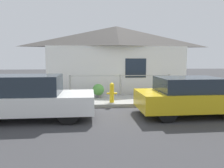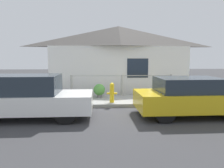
{
  "view_description": "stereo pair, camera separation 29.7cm",
  "coord_description": "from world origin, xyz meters",
  "px_view_note": "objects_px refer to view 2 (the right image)",
  "views": [
    {
      "loc": [
        -1.35,
        -8.3,
        1.93
      ],
      "look_at": [
        -0.57,
        0.3,
        0.9
      ],
      "focal_mm": 35.0,
      "sensor_mm": 36.0,
      "label": 1
    },
    {
      "loc": [
        -1.05,
        -8.32,
        1.93
      ],
      "look_at": [
        -0.57,
        0.3,
        0.9
      ],
      "focal_mm": 35.0,
      "sensor_mm": 36.0,
      "label": 2
    }
  ],
  "objects_px": {
    "car_left": "(27,97)",
    "potted_plant_near_hydrant": "(99,90)",
    "fire_hydrant": "(112,92)",
    "car_right": "(191,97)"
  },
  "relations": [
    {
      "from": "fire_hydrant",
      "to": "potted_plant_near_hydrant",
      "type": "height_order",
      "value": "fire_hydrant"
    },
    {
      "from": "fire_hydrant",
      "to": "car_left",
      "type": "bearing_deg",
      "value": -148.62
    },
    {
      "from": "fire_hydrant",
      "to": "potted_plant_near_hydrant",
      "type": "xyz_separation_m",
      "value": [
        -0.52,
        1.14,
        -0.08
      ]
    },
    {
      "from": "fire_hydrant",
      "to": "potted_plant_near_hydrant",
      "type": "relative_size",
      "value": 1.29
    },
    {
      "from": "car_left",
      "to": "potted_plant_near_hydrant",
      "type": "bearing_deg",
      "value": 50.8
    },
    {
      "from": "car_left",
      "to": "potted_plant_near_hydrant",
      "type": "xyz_separation_m",
      "value": [
        2.28,
        2.85,
        -0.22
      ]
    },
    {
      "from": "car_left",
      "to": "fire_hydrant",
      "type": "height_order",
      "value": "car_left"
    },
    {
      "from": "car_right",
      "to": "fire_hydrant",
      "type": "xyz_separation_m",
      "value": [
        -2.54,
        1.71,
        -0.1
      ]
    },
    {
      "from": "car_right",
      "to": "potted_plant_near_hydrant",
      "type": "xyz_separation_m",
      "value": [
        -3.06,
        2.85,
        -0.17
      ]
    },
    {
      "from": "car_right",
      "to": "potted_plant_near_hydrant",
      "type": "relative_size",
      "value": 5.96
    }
  ]
}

